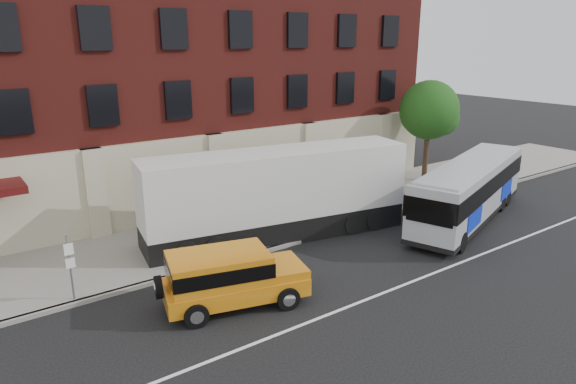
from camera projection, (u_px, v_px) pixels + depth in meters
ground at (380, 304)px, 17.53m from camera, size 120.00×120.00×0.00m
sidewalk at (245, 227)px, 24.51m from camera, size 60.00×6.00×0.15m
kerb at (280, 247)px, 22.18m from camera, size 60.00×0.25×0.15m
lane_line at (369, 298)px, 17.91m from camera, size 60.00×0.12×0.01m
building at (168, 60)px, 28.50m from camera, size 30.00×12.10×15.00m
sign_pole at (70, 265)px, 17.17m from camera, size 0.30×0.20×2.50m
street_tree at (430, 112)px, 31.17m from camera, size 3.60×3.60×6.20m
city_bus at (470, 189)px, 25.14m from camera, size 11.09×5.75×2.99m
yellow_suv at (228, 275)px, 17.16m from camera, size 5.22×3.14×1.94m
shipping_container at (278, 195)px, 22.91m from camera, size 12.35×4.53×4.03m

